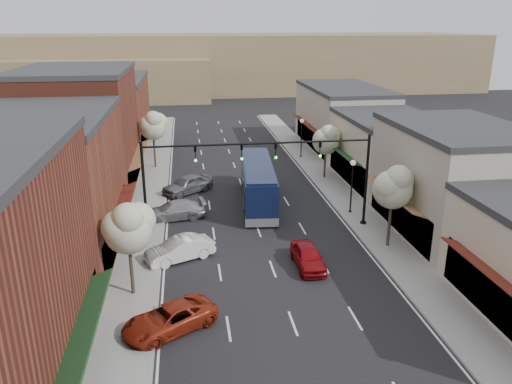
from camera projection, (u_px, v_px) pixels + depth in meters
name	position (u px, v px, depth m)	size (l,w,h in m)	color
ground	(279.00, 285.00, 29.20)	(160.00, 160.00, 0.00)	black
sidewalk_left	(151.00, 190.00, 45.38)	(2.80, 73.00, 0.15)	gray
sidewalk_right	(329.00, 182.00, 47.63)	(2.80, 73.00, 0.15)	gray
curb_left	(166.00, 189.00, 45.57)	(0.25, 73.00, 0.17)	gray
curb_right	(315.00, 183.00, 47.44)	(0.25, 73.00, 0.17)	gray
bldg_left_midnear	(40.00, 188.00, 31.41)	(10.14, 14.10, 9.40)	brown
bldg_left_midfar	(81.00, 131.00, 44.29)	(10.14, 14.10, 10.90)	brown
bldg_left_far	(107.00, 114.00, 59.68)	(10.14, 18.10, 8.40)	brown
bldg_right_midnear	(454.00, 181.00, 35.39)	(9.14, 12.10, 7.90)	#A59B8D
bldg_right_midfar	(387.00, 150.00, 46.87)	(9.14, 12.10, 6.40)	beige
bldg_right_far	(342.00, 118.00, 59.83)	(9.14, 16.10, 7.40)	#A59B8D
hill_far	(205.00, 62.00, 111.57)	(120.00, 30.00, 12.00)	#7A6647
hill_near	(80.00, 79.00, 97.63)	(50.00, 20.00, 8.00)	#7A6647
signal_mast_right	(336.00, 168.00, 35.95)	(8.22, 0.46, 7.00)	black
signal_mast_left	(178.00, 174.00, 34.45)	(8.22, 0.46, 7.00)	black
tree_right_near	(394.00, 186.00, 32.57)	(2.85, 2.65, 5.95)	#47382B
tree_right_far	(327.00, 139.00, 47.71)	(2.85, 2.65, 5.43)	#47382B
tree_left_near	(128.00, 226.00, 26.68)	(2.85, 2.65, 5.69)	#47382B
tree_left_far	(153.00, 125.00, 50.91)	(2.85, 2.65, 6.13)	#47382B
lamp_post_near	(352.00, 178.00, 39.11)	(0.44, 0.44, 4.44)	black
lamp_post_far	(302.00, 132.00, 55.50)	(0.44, 0.44, 4.44)	black
coach_bus	(258.00, 183.00, 41.76)	(3.47, 11.59, 3.49)	#0C1533
red_hatchback	(308.00, 257.00, 31.14)	(1.65, 4.11, 1.40)	maroon
parked_car_a	(169.00, 319.00, 24.67)	(2.21, 4.78, 1.33)	maroon
parked_car_b	(180.00, 249.00, 32.04)	(1.56, 4.49, 1.48)	white
parked_car_c	(174.00, 210.00, 38.71)	(2.00, 4.91, 1.43)	#9B9CA0
parked_car_d	(187.00, 184.00, 44.60)	(1.93, 4.81, 1.64)	slate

